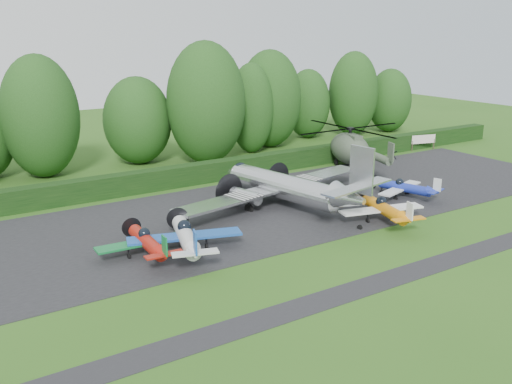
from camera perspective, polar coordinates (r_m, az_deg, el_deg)
ground at (r=40.89m, az=7.04°, el=-5.73°), size 160.00×160.00×0.00m
apron at (r=48.48m, az=-0.51°, el=-2.05°), size 70.00×18.00×0.01m
taxiway_verge at (r=36.88m, az=13.05°, el=-8.55°), size 70.00×2.00×0.00m
hedgerow at (r=57.69m, az=-6.36°, el=0.84°), size 90.00×1.60×2.00m
transport_plane at (r=49.22m, az=3.03°, el=0.52°), size 21.27×16.31×6.82m
light_plane_red at (r=39.68m, az=-10.82°, el=-4.91°), size 6.81×7.16×2.62m
light_plane_white at (r=39.75m, az=-7.04°, el=-4.41°), size 7.97×8.38×3.06m
light_plane_orange at (r=46.85m, az=12.72°, el=-1.66°), size 7.11×7.47×2.73m
light_plane_blue at (r=54.07m, az=14.63°, el=0.45°), size 6.25×6.57×2.40m
helicopter at (r=64.79m, az=9.40°, el=4.59°), size 13.79×16.14×4.44m
sign_board at (r=76.02m, az=16.40°, el=5.02°), size 3.45×0.13×1.94m
tree_0 at (r=84.04m, az=9.69°, el=9.67°), size 7.04×7.04×11.94m
tree_1 at (r=87.97m, az=13.21°, el=8.90°), size 6.42×6.42×9.33m
tree_2 at (r=62.81m, az=-20.78°, el=7.05°), size 7.89×7.89×12.68m
tree_3 at (r=70.82m, az=-0.49°, el=8.35°), size 5.58×5.58×11.08m
tree_4 at (r=66.46m, az=-11.77°, el=7.01°), size 7.69×7.69×9.93m
tree_5 at (r=81.09m, az=5.20°, el=8.77°), size 6.22×6.22×9.62m
tree_8 at (r=65.29m, az=-5.02°, el=8.85°), size 8.96×8.96×13.82m
tree_10 at (r=74.34m, az=1.37°, el=9.28°), size 8.18×8.18×12.50m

